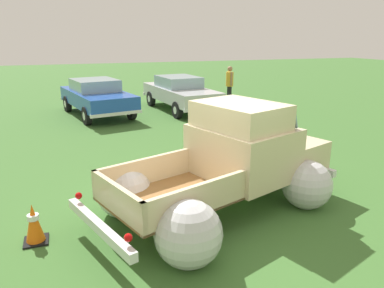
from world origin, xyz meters
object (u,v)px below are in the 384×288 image
object	(u,v)px
spectator_0	(230,83)
lane_cone_0	(34,224)
vintage_pickup_truck	(232,167)
show_car_0	(97,96)
show_car_1	(180,92)

from	to	relation	value
spectator_0	lane_cone_0	distance (m)	12.51
lane_cone_0	spectator_0	bearing A→B (deg)	51.05
vintage_pickup_truck	show_car_0	distance (m)	9.32
vintage_pickup_truck	show_car_1	size ratio (longest dim) A/B	1.03
vintage_pickup_truck	show_car_1	bearing A→B (deg)	58.98
vintage_pickup_truck	lane_cone_0	bearing A→B (deg)	163.64
show_car_1	spectator_0	distance (m)	2.59
show_car_1	lane_cone_0	xyz separation A→B (m)	(-5.31, -9.29, -0.47)
show_car_0	lane_cone_0	xyz separation A→B (m)	(-1.84, -9.35, -0.47)
show_car_1	spectator_0	size ratio (longest dim) A/B	2.74
spectator_0	lane_cone_0	size ratio (longest dim) A/B	2.81
spectator_0	vintage_pickup_truck	bearing A→B (deg)	69.42
show_car_0	spectator_0	world-z (taller)	spectator_0
show_car_0	spectator_0	distance (m)	6.03
spectator_0	lane_cone_0	xyz separation A→B (m)	(-7.85, -9.71, -0.70)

